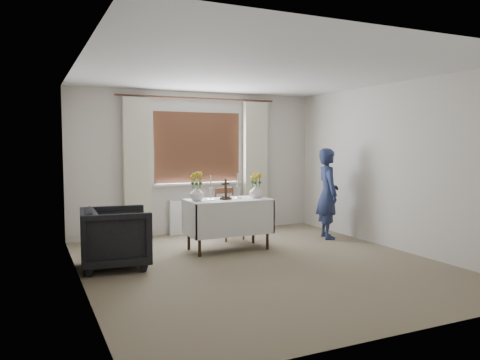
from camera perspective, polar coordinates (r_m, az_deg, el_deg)
name	(u,v)px	position (r m, az deg, el deg)	size (l,w,h in m)	color
ground	(262,264)	(6.27, 2.68, -10.24)	(5.00, 5.00, 0.00)	#85735B
altar_table	(228,224)	(7.03, -1.47, -5.43)	(1.24, 0.64, 0.76)	silver
wooden_chair	(229,214)	(7.79, -1.29, -4.11)	(0.40, 0.40, 0.86)	brown
armchair	(116,238)	(6.23, -14.90, -6.80)	(0.83, 0.86, 0.78)	black
person	(328,193)	(7.97, 10.65, -1.62)	(0.55, 0.36, 1.51)	navy
radiator	(199,216)	(8.39, -4.96, -4.40)	(1.10, 0.10, 0.60)	silver
wooden_cross	(226,189)	(6.92, -1.76, -1.10)	(0.15, 0.10, 0.31)	black
candlestick_left	(211,188)	(6.87, -3.60, -0.92)	(0.11, 0.11, 0.37)	white
candlestick_right	(238,186)	(7.02, -0.23, -0.72)	(0.11, 0.11, 0.39)	white
flower_vase_left	(197,193)	(6.81, -5.30, -1.62)	(0.21, 0.21, 0.22)	silver
flower_vase_right	(256,191)	(7.14, 1.93, -1.37)	(0.19, 0.19, 0.20)	silver
wicker_basket	(256,195)	(7.30, 1.92, -1.78)	(0.18, 0.18, 0.07)	brown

